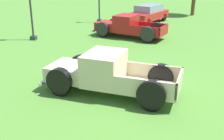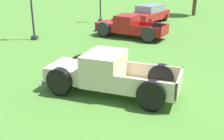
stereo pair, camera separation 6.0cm
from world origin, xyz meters
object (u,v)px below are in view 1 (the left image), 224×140
object	(u,v)px
pickup_truck_behind_left	(125,26)
sedan_distant_a	(148,13)
pickup_truck_foreground	(103,74)
lamp_post_near	(30,5)

from	to	relation	value
pickup_truck_behind_left	sedan_distant_a	world-z (taller)	sedan_distant_a
pickup_truck_foreground	pickup_truck_behind_left	size ratio (longest dim) A/B	1.02
pickup_truck_foreground	pickup_truck_behind_left	xyz separation A→B (m)	(-0.13, 8.93, -0.02)
pickup_truck_foreground	sedan_distant_a	world-z (taller)	pickup_truck_foreground
pickup_truck_foreground	pickup_truck_behind_left	bearing A→B (deg)	90.83
pickup_truck_foreground	sedan_distant_a	size ratio (longest dim) A/B	1.09
pickup_truck_behind_left	sedan_distant_a	bearing A→B (deg)	76.22
pickup_truck_foreground	sedan_distant_a	distance (m)	14.48
lamp_post_near	pickup_truck_foreground	bearing A→B (deg)	-50.91
pickup_truck_foreground	sedan_distant_a	bearing A→B (deg)	85.18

